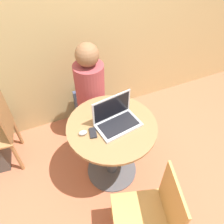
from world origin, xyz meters
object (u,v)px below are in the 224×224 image
(laptop, at_px, (116,119))
(chair_empty, at_px, (150,216))
(cell_phone, at_px, (93,133))
(person_seated, at_px, (90,99))

(laptop, bearing_deg, chair_empty, -93.45)
(cell_phone, bearing_deg, laptop, 6.98)
(laptop, xyz_separation_m, chair_empty, (-0.04, -0.70, -0.33))
(laptop, relative_size, cell_phone, 3.36)
(cell_phone, distance_m, chair_empty, 0.75)
(chair_empty, bearing_deg, cell_phone, 104.70)
(chair_empty, bearing_deg, person_seated, 89.60)
(cell_phone, xyz_separation_m, chair_empty, (0.18, -0.68, -0.28))
(cell_phone, relative_size, chair_empty, 0.13)
(laptop, bearing_deg, cell_phone, -173.02)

